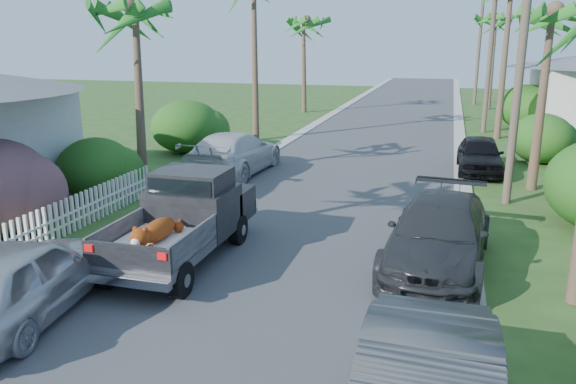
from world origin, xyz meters
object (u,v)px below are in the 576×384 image
(palm_l_b, at_px, (133,6))
(utility_pole_b, at_px, (521,56))
(parked_car_rm, at_px, (439,235))
(parked_car_rf, at_px, (480,155))
(parked_car_ln, at_px, (22,279))
(palm_r_d, at_px, (496,17))
(utility_pole_c, at_px, (491,49))
(palm_l_d, at_px, (304,20))
(pickup_truck, at_px, (188,215))
(palm_r_b, at_px, (552,11))
(parked_car_lf, at_px, (234,153))
(utility_pole_d, at_px, (479,46))

(palm_l_b, bearing_deg, utility_pole_b, 4.61)
(parked_car_rm, bearing_deg, parked_car_rf, 87.69)
(parked_car_ln, height_order, palm_l_b, palm_l_b)
(palm_r_d, bearing_deg, utility_pole_c, -94.29)
(palm_l_b, relative_size, utility_pole_c, 0.82)
(palm_l_d, height_order, utility_pole_c, utility_pole_c)
(palm_l_b, relative_size, utility_pole_b, 0.82)
(parked_car_rf, height_order, palm_l_b, palm_l_b)
(pickup_truck, bearing_deg, palm_r_d, 75.60)
(parked_car_rf, distance_m, palm_r_b, 5.98)
(palm_l_b, relative_size, palm_l_d, 0.96)
(parked_car_rm, height_order, parked_car_rf, parked_car_rm)
(pickup_truck, height_order, palm_l_b, palm_l_b)
(pickup_truck, height_order, palm_r_b, palm_r_b)
(pickup_truck, height_order, palm_l_d, palm_l_d)
(palm_r_b, bearing_deg, palm_r_d, 90.23)
(palm_r_b, bearing_deg, parked_car_ln, -129.20)
(parked_car_rf, xyz_separation_m, palm_r_b, (1.68, -2.32, 5.25))
(pickup_truck, bearing_deg, parked_car_rf, 57.60)
(palm_l_d, bearing_deg, parked_car_ln, -85.05)
(palm_r_d, bearing_deg, parked_car_lf, -112.84)
(palm_l_b, bearing_deg, utility_pole_c, 52.22)
(parked_car_rf, bearing_deg, parked_car_rm, -98.26)
(palm_l_b, xyz_separation_m, palm_l_d, (0.30, 22.00, 0.29))
(palm_r_b, distance_m, palm_r_d, 25.01)
(pickup_truck, relative_size, parked_car_ln, 1.12)
(parked_car_rf, relative_size, parked_car_ln, 0.90)
(parked_car_ln, bearing_deg, utility_pole_d, -109.40)
(parked_car_ln, xyz_separation_m, palm_r_b, (10.36, 12.70, 5.17))
(parked_car_rm, distance_m, utility_pole_d, 36.26)
(utility_pole_c, bearing_deg, utility_pole_b, -90.00)
(pickup_truck, relative_size, parked_car_lf, 0.91)
(parked_car_ln, xyz_separation_m, palm_l_b, (-3.04, 9.70, 5.37))
(utility_pole_b, relative_size, utility_pole_c, 1.00)
(parked_car_rf, bearing_deg, palm_l_d, 123.43)
(parked_car_rf, height_order, utility_pole_b, utility_pole_b)
(parked_car_ln, bearing_deg, palm_l_d, -91.51)
(pickup_truck, relative_size, utility_pole_c, 0.57)
(utility_pole_d, bearing_deg, utility_pole_b, -90.00)
(palm_l_d, bearing_deg, pickup_truck, -81.24)
(parked_car_rf, distance_m, utility_pole_b, 5.86)
(parked_car_ln, relative_size, utility_pole_b, 0.51)
(palm_l_d, bearing_deg, palm_l_b, -90.78)
(pickup_truck, height_order, utility_pole_d, utility_pole_d)
(pickup_truck, distance_m, palm_l_b, 9.07)
(pickup_truck, bearing_deg, utility_pole_d, 78.06)
(parked_car_ln, distance_m, palm_r_b, 17.18)
(parked_car_rm, xyz_separation_m, parked_car_lf, (-7.87, 7.43, 0.05))
(parked_car_rm, xyz_separation_m, utility_pole_b, (2.00, 6.00, 3.83))
(parked_car_rm, bearing_deg, pickup_truck, -166.27)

